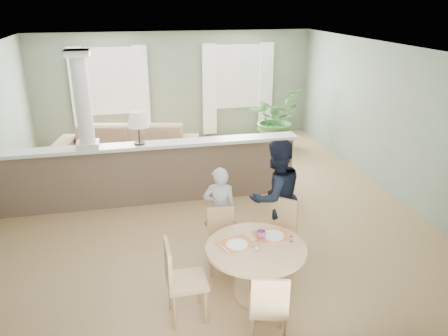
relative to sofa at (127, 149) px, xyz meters
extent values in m
plane|color=tan|center=(1.30, -1.98, -0.44)|extent=(8.00, 8.00, 0.00)
cube|color=gray|center=(1.30, 2.02, 0.91)|extent=(7.00, 0.02, 2.70)
cube|color=gray|center=(4.80, -1.98, 0.91)|extent=(0.02, 8.00, 2.70)
cube|color=gray|center=(1.30, -5.98, 0.91)|extent=(7.00, 0.02, 2.70)
cube|color=white|center=(1.30, -1.98, 2.26)|extent=(7.00, 8.00, 0.02)
cube|color=white|center=(-0.30, 1.99, 1.11)|extent=(1.10, 0.02, 1.50)
cube|color=white|center=(-0.30, 1.96, 1.11)|extent=(1.22, 0.04, 1.62)
cube|color=white|center=(2.90, 1.99, 1.11)|extent=(1.10, 0.02, 1.50)
cube|color=white|center=(2.90, 1.96, 1.11)|extent=(1.22, 0.04, 1.62)
cube|color=white|center=(-1.05, 1.90, 0.81)|extent=(0.35, 0.10, 2.30)
cube|color=white|center=(0.45, 1.90, 0.81)|extent=(0.35, 0.10, 2.30)
cube|color=white|center=(2.15, 1.90, 0.81)|extent=(0.35, 0.10, 2.30)
cube|color=white|center=(3.65, 1.90, 0.81)|extent=(0.35, 0.10, 2.30)
cube|color=brown|center=(0.40, -1.78, 0.08)|extent=(5.20, 0.22, 1.05)
cube|color=white|center=(0.40, -1.78, 0.64)|extent=(5.32, 0.36, 0.06)
cube|color=white|center=(-0.60, -1.78, 0.72)|extent=(0.36, 0.36, 0.10)
cylinder|color=white|center=(-0.60, -1.78, 1.46)|extent=(0.26, 0.26, 1.39)
cube|color=white|center=(-0.60, -1.78, 2.21)|extent=(0.38, 0.38, 0.10)
cylinder|color=black|center=(0.25, -1.78, 0.68)|extent=(0.18, 0.18, 0.03)
cylinder|color=black|center=(0.25, -1.78, 0.84)|extent=(0.03, 0.03, 0.28)
cone|color=#EEE5C5|center=(0.25, -1.78, 1.11)|extent=(0.36, 0.36, 0.26)
imported|color=#9C7A55|center=(0.00, 0.00, 0.00)|extent=(3.20, 1.77, 0.88)
imported|color=#356829|center=(3.56, 0.78, 0.28)|extent=(1.71, 1.71, 1.44)
cylinder|color=tan|center=(1.46, -4.78, -0.42)|extent=(0.50, 0.50, 0.04)
cylinder|color=tan|center=(1.46, -4.78, -0.08)|extent=(0.13, 0.13, 0.64)
cylinder|color=tan|center=(1.46, -4.78, 0.26)|extent=(1.19, 1.19, 0.04)
cube|color=#C33D2C|center=(1.24, -4.67, 0.28)|extent=(0.50, 0.42, 0.01)
cube|color=#C33D2C|center=(1.72, -4.57, 0.28)|extent=(0.43, 0.32, 0.01)
cylinder|color=white|center=(1.25, -4.70, 0.29)|extent=(0.26, 0.26, 0.01)
cylinder|color=white|center=(1.74, -4.59, 0.29)|extent=(0.26, 0.26, 0.01)
cylinder|color=white|center=(1.45, -4.80, 0.33)|extent=(0.07, 0.07, 0.09)
cube|color=silver|center=(1.21, -4.76, 0.30)|extent=(0.07, 0.17, 0.00)
cube|color=silver|center=(1.09, -4.76, 0.29)|extent=(0.08, 0.20, 0.00)
cylinder|color=white|center=(1.91, -4.75, 0.31)|extent=(0.04, 0.04, 0.07)
cylinder|color=silver|center=(1.91, -4.75, 0.36)|extent=(0.04, 0.04, 0.01)
imported|color=blue|center=(1.58, -4.59, 0.33)|extent=(0.15, 0.15, 0.09)
cube|color=tan|center=(1.19, -4.09, -0.03)|extent=(0.43, 0.43, 0.05)
cylinder|color=tan|center=(1.02, -4.23, -0.25)|extent=(0.04, 0.04, 0.39)
cylinder|color=tan|center=(1.33, -4.27, -0.25)|extent=(0.04, 0.04, 0.39)
cylinder|color=tan|center=(1.06, -3.92, -0.25)|extent=(0.04, 0.04, 0.39)
cylinder|color=tan|center=(1.37, -3.96, -0.25)|extent=(0.04, 0.04, 0.39)
cube|color=tan|center=(1.22, -3.92, 0.19)|extent=(0.36, 0.08, 0.42)
cube|color=tan|center=(1.93, -4.16, 0.01)|extent=(0.60, 0.60, 0.05)
cylinder|color=tan|center=(1.69, -4.16, -0.22)|extent=(0.04, 0.04, 0.44)
cylinder|color=tan|center=(1.93, -4.41, -0.22)|extent=(0.04, 0.04, 0.44)
cylinder|color=tan|center=(1.93, -3.92, -0.22)|extent=(0.04, 0.04, 0.44)
cylinder|color=tan|center=(2.17, -4.16, -0.22)|extent=(0.04, 0.04, 0.44)
cube|color=tan|center=(2.07, -4.03, 0.27)|extent=(0.32, 0.31, 0.47)
cube|color=tan|center=(1.40, -5.47, -0.01)|extent=(0.49, 0.49, 0.05)
cylinder|color=tan|center=(1.60, -5.36, -0.24)|extent=(0.04, 0.04, 0.41)
cylinder|color=tan|center=(1.29, -5.28, -0.24)|extent=(0.04, 0.04, 0.41)
cylinder|color=tan|center=(1.52, -5.67, -0.24)|extent=(0.04, 0.04, 0.41)
cylinder|color=tan|center=(1.20, -5.59, -0.24)|extent=(0.04, 0.04, 0.41)
cube|color=tan|center=(1.35, -5.65, 0.23)|extent=(0.38, 0.14, 0.44)
cube|color=tan|center=(0.62, -4.93, 0.03)|extent=(0.45, 0.45, 0.05)
cylinder|color=tan|center=(0.80, -5.10, -0.22)|extent=(0.04, 0.04, 0.45)
cylinder|color=tan|center=(0.79, -4.74, -0.22)|extent=(0.04, 0.04, 0.45)
cylinder|color=tan|center=(0.44, -5.11, -0.22)|extent=(0.04, 0.04, 0.45)
cylinder|color=tan|center=(0.43, -4.75, -0.22)|extent=(0.04, 0.04, 0.45)
cube|color=tan|center=(0.42, -4.93, 0.29)|extent=(0.05, 0.42, 0.48)
imported|color=#A2A2A8|center=(1.27, -3.62, 0.21)|extent=(0.53, 0.40, 1.29)
imported|color=black|center=(2.04, -3.75, 0.40)|extent=(0.96, 0.84, 1.68)
camera|label=1|loc=(0.15, -9.03, 3.00)|focal=35.00mm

